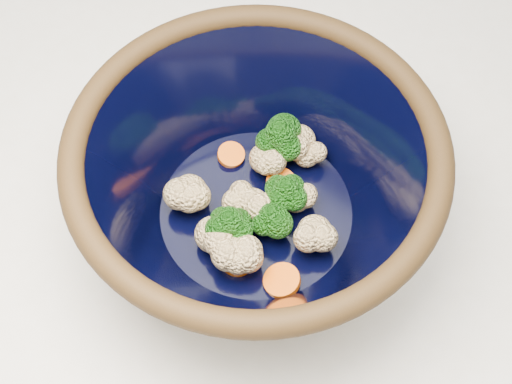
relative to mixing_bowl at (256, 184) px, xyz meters
name	(u,v)px	position (x,y,z in m)	size (l,w,h in m)	color
mixing_bowl	(256,184)	(0.00, 0.00, 0.00)	(0.32, 0.32, 0.14)	black
vegetable_pile	(260,196)	(0.00, 0.00, -0.02)	(0.15, 0.16, 0.06)	#608442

